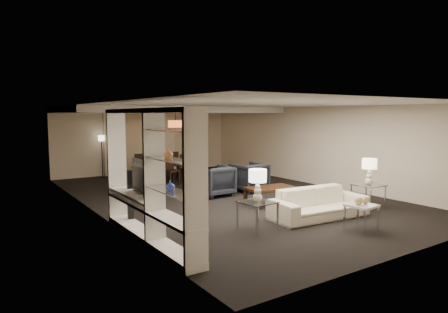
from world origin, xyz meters
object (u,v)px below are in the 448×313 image
floor_speaker (130,197)px  chair_nm (172,170)px  vase_blue (170,185)px  pendant_light (176,124)px  armchair_right (249,177)px  side_table_right (368,196)px  floor_lamp (102,156)px  marble_table (361,217)px  chair_fr (171,164)px  table_lamp_left (258,186)px  chair_fl (139,167)px  armchair_left (215,181)px  table_lamp_right (369,172)px  chair_nl (154,171)px  chair_fm (155,166)px  chair_nr (188,169)px  vase_amber (168,153)px  sofa (319,203)px  dining_table (163,172)px  coffee_table (271,196)px  side_table_left (257,216)px  television (139,178)px

floor_speaker → chair_nm: size_ratio=1.20×
vase_blue → pendant_light: bearing=62.6°
armchair_right → side_table_right: bearing=104.2°
chair_nm → floor_lamp: (-1.42, 2.71, 0.28)m
marble_table → chair_fr: (-0.19, 7.99, 0.22)m
table_lamp_left → chair_fl: (0.31, 6.89, -0.41)m
armchair_left → side_table_right: armchair_left is taller
chair_fr → chair_nm: bearing=59.9°
chair_nm → table_lamp_right: bearing=-74.0°
table_lamp_left → chair_nl: 5.62m
table_lamp_left → armchair_left: bearing=71.6°
chair_nl → chair_fm: 1.43m
table_lamp_left → chair_nm: size_ratio=0.67×
chair_nr → armchair_right: bearing=-68.6°
chair_nl → chair_nm: (0.60, 0.00, 0.00)m
marble_table → vase_amber: 4.05m
sofa → vase_blue: 3.83m
table_lamp_left → dining_table: table_lamp_left is taller
chair_nm → chair_fl: size_ratio=1.00×
chair_nr → chair_nl: bearing=-177.5°
armchair_right → vase_amber: bearing=35.4°
pendant_light → chair_fm: size_ratio=0.55×
table_lamp_right → coffee_table: bearing=136.7°
armchair_left → floor_lamp: size_ratio=0.60×
pendant_light → chair_fl: pendant_light is taller
vase_blue → coffee_table: bearing=27.6°
vase_amber → chair_fr: bearing=63.8°
floor_lamp → vase_amber: bearing=-100.0°
side_table_left → floor_lamp: size_ratio=0.40×
sofa → pendant_light: bearing=95.5°
armchair_right → table_lamp_left: 4.05m
television → vase_blue: 1.38m
television → armchair_left: bearing=-53.8°
table_lamp_left → chair_fl: size_ratio=0.67×
vase_amber → vase_blue: bearing=-90.0°
side_table_right → floor_lamp: bearing=115.2°
side_table_right → floor_lamp: size_ratio=0.40×
side_table_left → chair_fm: 6.95m
chair_nr → chair_fr: bearing=92.5°
television → floor_lamp: floor_lamp is taller
armchair_left → chair_fm: chair_fm is taller
armchair_right → side_table_left: (-2.30, -3.30, -0.13)m
television → chair_fr: size_ratio=1.19×
chair_fl → vase_amber: bearing=74.6°
marble_table → floor_speaker: 4.62m
sofa → chair_nr: (-0.19, 5.59, 0.15)m
coffee_table → dining_table: bearing=99.6°
vase_blue → floor_speaker: bearing=86.4°
sofa → vase_amber: size_ratio=13.58×
armchair_left → chair_fl: size_ratio=0.97×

